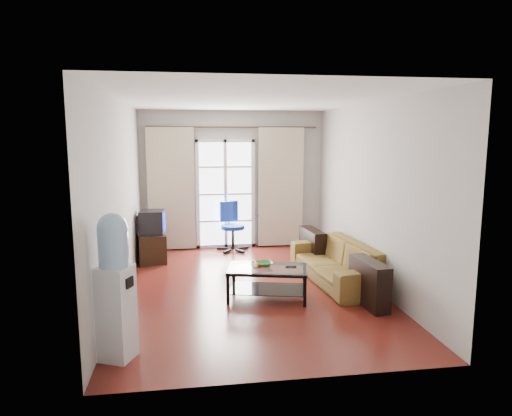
{
  "coord_description": "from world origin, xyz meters",
  "views": [
    {
      "loc": [
        -0.86,
        -6.38,
        2.19
      ],
      "look_at": [
        0.13,
        0.35,
        1.13
      ],
      "focal_mm": 32.0,
      "sensor_mm": 36.0,
      "label": 1
    }
  ],
  "objects": [
    {
      "name": "bowl",
      "position": [
        0.14,
        -0.38,
        0.46
      ],
      "size": [
        0.3,
        0.3,
        0.06
      ],
      "primitive_type": "imported",
      "rotation": [
        0.0,
        0.0,
        0.13
      ],
      "color": "#36964F",
      "rests_on": "coffee_table"
    },
    {
      "name": "radiator",
      "position": [
        0.8,
        2.5,
        0.33
      ],
      "size": [
        0.64,
        0.12,
        0.64
      ],
      "primitive_type": "cube",
      "color": "gray",
      "rests_on": "floor"
    },
    {
      "name": "book",
      "position": [
        -0.02,
        -0.39,
        0.44
      ],
      "size": [
        0.19,
        0.23,
        0.02
      ],
      "primitive_type": "imported",
      "rotation": [
        0.0,
        0.0,
        0.1
      ],
      "color": "maroon",
      "rests_on": "coffee_table"
    },
    {
      "name": "tv_stand",
      "position": [
        -1.54,
        1.71,
        0.25
      ],
      "size": [
        0.56,
        0.75,
        0.51
      ],
      "primitive_type": "cube",
      "rotation": [
        0.0,
        0.0,
        0.15
      ],
      "color": "black",
      "rests_on": "floor"
    },
    {
      "name": "crt_tv",
      "position": [
        -1.54,
        1.68,
        0.71
      ],
      "size": [
        0.47,
        0.46,
        0.41
      ],
      "rotation": [
        0.0,
        0.0,
        -0.04
      ],
      "color": "black",
      "rests_on": "tv_stand"
    },
    {
      "name": "water_cooler",
      "position": [
        -1.6,
        -1.94,
        0.77
      ],
      "size": [
        0.39,
        0.39,
        1.48
      ],
      "rotation": [
        0.0,
        0.0,
        -0.41
      ],
      "color": "silver",
      "rests_on": "floor"
    },
    {
      "name": "wall_front",
      "position": [
        0.0,
        -2.6,
        1.35
      ],
      "size": [
        3.6,
        0.02,
        2.7
      ],
      "primitive_type": "cube",
      "color": "#B4B1AB",
      "rests_on": "floor"
    },
    {
      "name": "curtain_rod",
      "position": [
        0.0,
        2.5,
        2.38
      ],
      "size": [
        3.3,
        0.04,
        0.04
      ],
      "primitive_type": "cylinder",
      "rotation": [
        0.0,
        1.57,
        0.0
      ],
      "color": "#4C3F2D",
      "rests_on": "wall_back"
    },
    {
      "name": "curtain_right",
      "position": [
        0.95,
        2.48,
        1.2
      ],
      "size": [
        0.9,
        0.07,
        2.35
      ],
      "primitive_type": "cube",
      "color": "beige",
      "rests_on": "curtain_rod"
    },
    {
      "name": "task_chair",
      "position": [
        -0.05,
        2.28,
        0.28
      ],
      "size": [
        0.8,
        0.8,
        0.94
      ],
      "rotation": [
        0.0,
        0.0,
        0.29
      ],
      "color": "black",
      "rests_on": "floor"
    },
    {
      "name": "french_door",
      "position": [
        -0.15,
        2.54,
        1.07
      ],
      "size": [
        1.16,
        0.06,
        2.15
      ],
      "color": "white",
      "rests_on": "wall_back"
    },
    {
      "name": "wall_right",
      "position": [
        1.8,
        0.0,
        1.35
      ],
      "size": [
        0.02,
        5.2,
        2.7
      ],
      "primitive_type": "cube",
      "color": "#B4B1AB",
      "rests_on": "floor"
    },
    {
      "name": "ceiling",
      "position": [
        0.0,
        0.0,
        2.7
      ],
      "size": [
        5.2,
        5.2,
        0.0
      ],
      "primitive_type": "plane",
      "rotation": [
        3.14,
        0.0,
        0.0
      ],
      "color": "white",
      "rests_on": "wall_back"
    },
    {
      "name": "sofa",
      "position": [
        1.35,
        0.13,
        0.3
      ],
      "size": [
        2.23,
        1.19,
        0.61
      ],
      "primitive_type": "imported",
      "rotation": [
        0.0,
        0.0,
        -1.48
      ],
      "color": "brown",
      "rests_on": "floor"
    },
    {
      "name": "coffee_table",
      "position": [
        0.17,
        -0.47,
        0.28
      ],
      "size": [
        1.19,
        0.85,
        0.43
      ],
      "rotation": [
        0.0,
        0.0,
        -0.24
      ],
      "color": "silver",
      "rests_on": "floor"
    },
    {
      "name": "wall_back",
      "position": [
        0.0,
        2.6,
        1.35
      ],
      "size": [
        3.6,
        0.02,
        2.7
      ],
      "primitive_type": "cube",
      "color": "#B4B1AB",
      "rests_on": "floor"
    },
    {
      "name": "curtain_left",
      "position": [
        -1.2,
        2.48,
        1.2
      ],
      "size": [
        0.9,
        0.07,
        2.35
      ],
      "primitive_type": "cube",
      "color": "beige",
      "rests_on": "curtain_rod"
    },
    {
      "name": "remote",
      "position": [
        0.49,
        -0.49,
        0.44
      ],
      "size": [
        0.15,
        0.06,
        0.02
      ],
      "primitive_type": "cube",
      "rotation": [
        0.0,
        0.0,
        -0.13
      ],
      "color": "black",
      "rests_on": "coffee_table"
    },
    {
      "name": "wall_left",
      "position": [
        -1.8,
        0.0,
        1.35
      ],
      "size": [
        0.02,
        5.2,
        2.7
      ],
      "primitive_type": "cube",
      "color": "#B4B1AB",
      "rests_on": "floor"
    },
    {
      "name": "floor",
      "position": [
        0.0,
        0.0,
        0.0
      ],
      "size": [
        5.2,
        5.2,
        0.0
      ],
      "primitive_type": "plane",
      "color": "maroon",
      "rests_on": "ground"
    }
  ]
}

